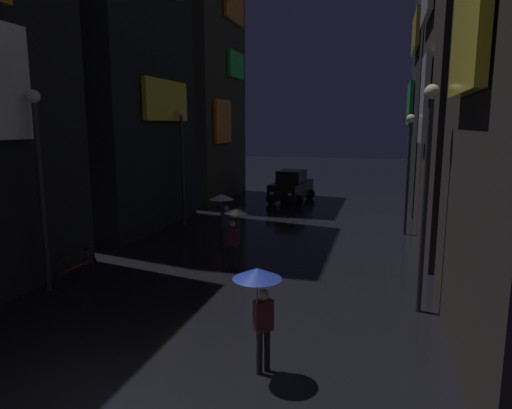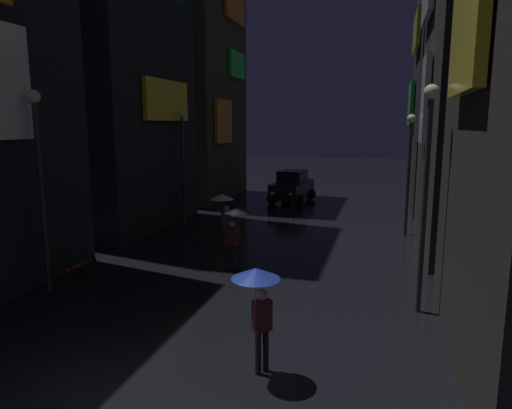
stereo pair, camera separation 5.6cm
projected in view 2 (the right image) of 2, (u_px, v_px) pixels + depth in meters
name	position (u px, v px, depth m)	size (l,w,h in m)	color
building_left_far	(198.00, 42.00, 28.22)	(4.25, 7.39, 19.44)	#33302D
pedestrian_far_right_black	(236.00, 220.00, 14.46)	(0.90, 0.90, 2.12)	black
pedestrian_near_crossing_clear	(223.00, 206.00, 17.06)	(0.90, 0.90, 2.12)	#38332D
pedestrian_midstreet_left_blue	(258.00, 291.00, 8.32)	(0.90, 0.90, 2.12)	black
bicycle_parked_at_storefront	(78.00, 271.00, 13.53)	(0.13, 1.82, 0.96)	black
car_distant	(292.00, 187.00, 27.94)	(2.55, 4.28, 1.92)	black
streetlamp_right_near	(426.00, 174.00, 10.94)	(0.36, 0.36, 5.60)	#2D2D33
streetlamp_left_near	(39.00, 169.00, 12.37)	(0.36, 0.36, 5.58)	#2D2D33
streetlamp_left_far	(183.00, 153.00, 21.08)	(0.36, 0.36, 5.36)	#2D2D33
streetlamp_right_far	(409.00, 160.00, 19.07)	(0.36, 0.36, 5.09)	#2D2D33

